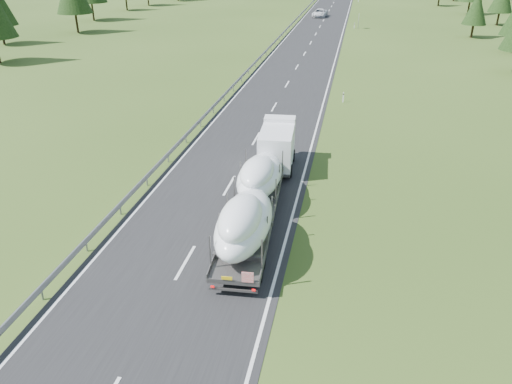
# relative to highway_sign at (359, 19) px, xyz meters

# --- Properties ---
(ground) EXTENTS (400.00, 400.00, 0.00)m
(ground) POSITION_rel_highway_sign_xyz_m (-7.20, -80.00, -1.81)
(ground) COLOR #334A18
(ground) RESTS_ON ground
(road_surface) EXTENTS (10.00, 400.00, 0.02)m
(road_surface) POSITION_rel_highway_sign_xyz_m (-7.20, 20.00, -1.80)
(road_surface) COLOR black
(road_surface) RESTS_ON ground
(guardrail) EXTENTS (0.10, 400.00, 0.76)m
(guardrail) POSITION_rel_highway_sign_xyz_m (-12.50, 19.94, -1.21)
(guardrail) COLOR slate
(guardrail) RESTS_ON ground
(highway_sign) EXTENTS (0.08, 0.90, 2.60)m
(highway_sign) POSITION_rel_highway_sign_xyz_m (0.00, 0.00, 0.00)
(highway_sign) COLOR slate
(highway_sign) RESTS_ON ground
(boat_truck) EXTENTS (3.18, 17.18, 3.50)m
(boat_truck) POSITION_rel_highway_sign_xyz_m (-4.60, -74.49, 0.07)
(boat_truck) COLOR white
(boat_truck) RESTS_ON ground
(distant_van) EXTENTS (3.22, 6.11, 1.64)m
(distant_van) POSITION_rel_highway_sign_xyz_m (-8.48, 15.57, -0.99)
(distant_van) COLOR white
(distant_van) RESTS_ON ground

